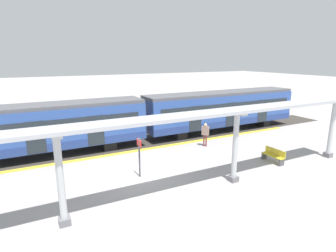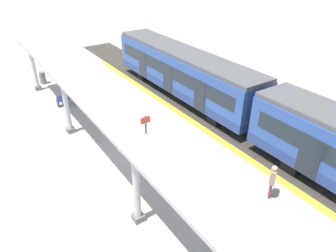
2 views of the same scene
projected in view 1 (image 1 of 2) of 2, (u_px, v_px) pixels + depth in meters
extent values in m
plane|color=#A09A99|center=(137.00, 173.00, 15.68)|extent=(176.00, 176.00, 0.00)
cube|color=gold|center=(118.00, 154.00, 18.77)|extent=(0.47, 31.30, 0.01)
cube|color=#38332D|center=(110.00, 146.00, 20.35)|extent=(3.20, 43.30, 0.01)
cube|color=#2C4C97|center=(34.00, 129.00, 17.70)|extent=(2.60, 14.50, 2.60)
cube|color=navy|center=(36.00, 144.00, 17.95)|extent=(2.63, 14.52, 0.55)
cube|color=#515156|center=(32.00, 107.00, 17.35)|extent=(2.39, 14.50, 0.24)
cube|color=#1E262D|center=(35.00, 129.00, 16.49)|extent=(0.03, 13.34, 0.84)
cube|color=#1E262D|center=(36.00, 138.00, 16.62)|extent=(0.04, 1.10, 2.00)
cube|color=#1E262D|center=(96.00, 130.00, 18.24)|extent=(0.04, 1.10, 2.00)
cube|color=black|center=(107.00, 143.00, 20.16)|extent=(2.21, 0.90, 0.64)
cube|color=#2C4C97|center=(222.00, 109.00, 24.42)|extent=(2.60, 14.50, 2.60)
cube|color=navy|center=(221.00, 120.00, 24.67)|extent=(2.63, 14.52, 0.55)
cube|color=#515156|center=(223.00, 93.00, 24.07)|extent=(2.39, 14.50, 0.24)
cube|color=#1E262D|center=(232.00, 108.00, 23.21)|extent=(0.03, 13.34, 0.84)
cube|color=#1E262D|center=(195.00, 119.00, 21.73)|extent=(0.04, 1.10, 2.00)
cube|color=#1E262D|center=(231.00, 114.00, 23.35)|extent=(0.04, 1.10, 2.00)
cube|color=#1E262D|center=(263.00, 111.00, 24.96)|extent=(0.04, 1.10, 2.00)
cube|color=black|center=(259.00, 121.00, 26.88)|extent=(2.21, 0.90, 0.64)
cube|color=black|center=(176.00, 133.00, 22.75)|extent=(2.21, 0.90, 0.64)
cube|color=slate|center=(65.00, 221.00, 10.81)|extent=(0.44, 0.44, 0.30)
cylinder|color=#B7BABD|center=(60.00, 178.00, 10.37)|extent=(0.28, 0.28, 3.34)
cube|color=#B7BABD|center=(56.00, 134.00, 9.95)|extent=(1.10, 0.36, 0.12)
cube|color=slate|center=(233.00, 179.00, 14.60)|extent=(0.44, 0.44, 0.30)
cylinder|color=#B7BABD|center=(235.00, 146.00, 14.15)|extent=(0.28, 0.28, 3.34)
cube|color=#B7BABD|center=(237.00, 113.00, 13.73)|extent=(1.10, 0.36, 0.12)
cube|color=slate|center=(328.00, 155.00, 18.16)|extent=(0.44, 0.44, 0.30)
cylinder|color=#B7BABD|center=(332.00, 128.00, 17.72)|extent=(0.28, 0.28, 3.34)
cube|color=#B7BABD|center=(336.00, 102.00, 17.30)|extent=(1.10, 0.36, 0.12)
cube|color=#A8AAB2|center=(163.00, 119.00, 11.86)|extent=(1.20, 25.07, 0.16)
cube|color=gold|center=(273.00, 156.00, 17.17)|extent=(1.51, 0.49, 0.04)
cube|color=gold|center=(275.00, 152.00, 17.21)|extent=(1.50, 0.11, 0.40)
cube|color=#4C4C51|center=(281.00, 163.00, 16.66)|extent=(0.11, 0.40, 0.42)
cube|color=#4C4C51|center=(264.00, 156.00, 17.79)|extent=(0.11, 0.40, 0.42)
cylinder|color=#4C4C51|center=(139.00, 158.00, 14.95)|extent=(0.10, 0.10, 2.20)
cube|color=red|center=(139.00, 143.00, 14.74)|extent=(0.56, 0.04, 0.36)
cylinder|color=brown|center=(206.00, 141.00, 20.24)|extent=(0.11, 0.11, 0.86)
cylinder|color=brown|center=(204.00, 140.00, 20.31)|extent=(0.11, 0.11, 0.86)
cube|color=gray|center=(205.00, 131.00, 20.09)|extent=(0.54, 0.48, 0.65)
sphere|color=beige|center=(206.00, 125.00, 19.98)|extent=(0.23, 0.23, 0.23)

